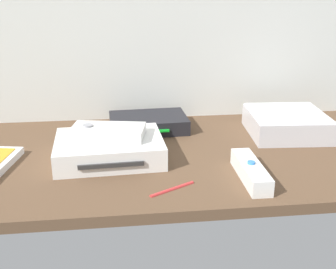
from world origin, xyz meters
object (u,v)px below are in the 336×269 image
object	(u,v)px
remote_wand	(251,171)
stylus_pen	(172,188)
game_console	(109,149)
remote_classic_pad	(108,132)
mini_computer	(287,123)
network_router	(148,123)

from	to	relation	value
remote_wand	stylus_pen	xyz separation A→B (cm)	(-14.52, -2.49, -1.16)
game_console	remote_classic_pad	xyz separation A→B (cm)	(-0.21, 0.92, 3.21)
mini_computer	network_router	bearing A→B (deg)	167.82
mini_computer	remote_classic_pad	distance (cm)	41.80
network_router	remote_classic_pad	xyz separation A→B (cm)	(-9.24, -15.63, 3.71)
network_router	game_console	bearing A→B (deg)	-121.41
game_console	stylus_pen	xyz separation A→B (cm)	(10.78, -14.66, -1.85)
network_router	stylus_pen	bearing A→B (deg)	-89.58
game_console	remote_wand	bearing A→B (deg)	-28.58
game_console	mini_computer	bearing A→B (deg)	10.61
remote_wand	remote_classic_pad	xyz separation A→B (cm)	(-25.52, 13.09, 3.90)
remote_wand	stylus_pen	distance (cm)	14.78
remote_classic_pad	stylus_pen	distance (cm)	19.73
mini_computer	stylus_pen	xyz separation A→B (cm)	(-29.77, -24.41, -2.29)
remote_wand	remote_classic_pad	world-z (taller)	remote_classic_pad
mini_computer	remote_wand	size ratio (longest dim) A/B	1.22
remote_wand	stylus_pen	size ratio (longest dim) A/B	1.65
game_console	mini_computer	xyz separation A→B (cm)	(40.55, 9.74, 0.44)
mini_computer	stylus_pen	distance (cm)	38.56
remote_classic_pad	mini_computer	bearing A→B (deg)	22.99
remote_wand	stylus_pen	world-z (taller)	remote_wand
game_console	network_router	size ratio (longest dim) A/B	1.17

